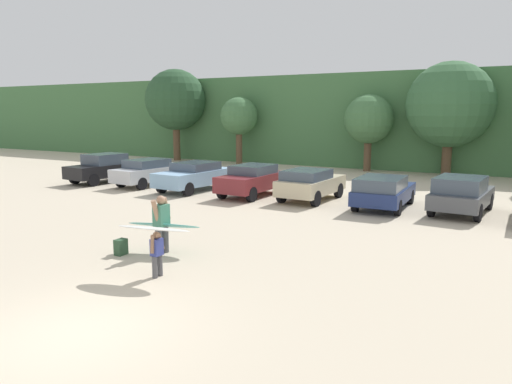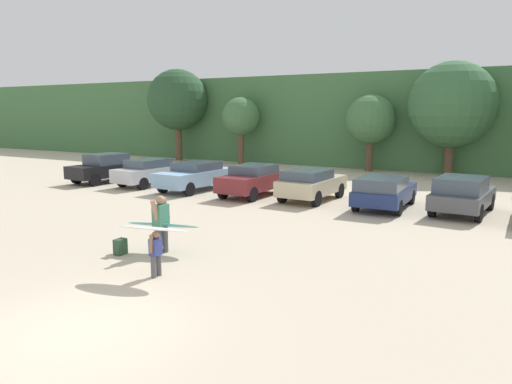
{
  "view_description": "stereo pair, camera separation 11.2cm",
  "coord_description": "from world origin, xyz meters",
  "px_view_note": "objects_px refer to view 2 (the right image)",
  "views": [
    {
      "loc": [
        6.87,
        -5.6,
        3.98
      ],
      "look_at": [
        -1.09,
        8.69,
        1.27
      ],
      "focal_mm": 33.65,
      "sensor_mm": 36.0,
      "label": 1
    },
    {
      "loc": [
        6.97,
        -5.55,
        3.98
      ],
      "look_at": [
        -1.09,
        8.69,
        1.27
      ],
      "focal_mm": 33.65,
      "sensor_mm": 36.0,
      "label": 2
    }
  ],
  "objects_px": {
    "person_child": "(156,251)",
    "parked_car_black": "(107,167)",
    "person_adult": "(161,221)",
    "surfboard_teal": "(163,225)",
    "parked_car_maroon": "(253,180)",
    "backpack_dropped": "(120,247)",
    "parked_car_navy": "(384,191)",
    "parked_car_dark_gray": "(462,194)",
    "surfboard_white": "(152,228)",
    "parked_car_silver": "(153,171)",
    "parked_car_sky_blue": "(195,175)",
    "parked_car_champagne": "(311,183)"
  },
  "relations": [
    {
      "from": "parked_car_dark_gray",
      "to": "person_child",
      "type": "bearing_deg",
      "value": 158.89
    },
    {
      "from": "parked_car_black",
      "to": "parked_car_dark_gray",
      "type": "relative_size",
      "value": 1.09
    },
    {
      "from": "parked_car_black",
      "to": "surfboard_white",
      "type": "height_order",
      "value": "parked_car_black"
    },
    {
      "from": "person_child",
      "to": "parked_car_black",
      "type": "bearing_deg",
      "value": -39.97
    },
    {
      "from": "parked_car_champagne",
      "to": "parked_car_black",
      "type": "bearing_deg",
      "value": 93.72
    },
    {
      "from": "parked_car_navy",
      "to": "parked_car_maroon",
      "type": "bearing_deg",
      "value": 88.53
    },
    {
      "from": "surfboard_teal",
      "to": "parked_car_black",
      "type": "bearing_deg",
      "value": -52.95
    },
    {
      "from": "parked_car_sky_blue",
      "to": "parked_car_navy",
      "type": "height_order",
      "value": "parked_car_sky_blue"
    },
    {
      "from": "backpack_dropped",
      "to": "person_adult",
      "type": "bearing_deg",
      "value": 35.4
    },
    {
      "from": "parked_car_sky_blue",
      "to": "person_child",
      "type": "relative_size",
      "value": 3.9
    },
    {
      "from": "parked_car_navy",
      "to": "backpack_dropped",
      "type": "xyz_separation_m",
      "value": [
        -4.77,
        -10.28,
        -0.53
      ]
    },
    {
      "from": "parked_car_champagne",
      "to": "parked_car_dark_gray",
      "type": "relative_size",
      "value": 0.96
    },
    {
      "from": "parked_car_navy",
      "to": "parked_car_dark_gray",
      "type": "height_order",
      "value": "parked_car_dark_gray"
    },
    {
      "from": "parked_car_black",
      "to": "person_child",
      "type": "height_order",
      "value": "parked_car_black"
    },
    {
      "from": "parked_car_silver",
      "to": "parked_car_black",
      "type": "bearing_deg",
      "value": 101.6
    },
    {
      "from": "parked_car_silver",
      "to": "parked_car_navy",
      "type": "xyz_separation_m",
      "value": [
        12.94,
        -0.34,
        -0.02
      ]
    },
    {
      "from": "parked_car_silver",
      "to": "parked_car_champagne",
      "type": "xyz_separation_m",
      "value": [
        9.54,
        -0.1,
        0.02
      ]
    },
    {
      "from": "parked_car_dark_gray",
      "to": "person_adult",
      "type": "relative_size",
      "value": 2.48
    },
    {
      "from": "person_adult",
      "to": "surfboard_teal",
      "type": "xyz_separation_m",
      "value": [
        -0.03,
        0.12,
        -0.15
      ]
    },
    {
      "from": "parked_car_silver",
      "to": "backpack_dropped",
      "type": "relative_size",
      "value": 10.83
    },
    {
      "from": "parked_car_navy",
      "to": "parked_car_champagne",
      "type": "bearing_deg",
      "value": 84.26
    },
    {
      "from": "parked_car_dark_gray",
      "to": "person_adult",
      "type": "distance_m",
      "value": 12.14
    },
    {
      "from": "parked_car_black",
      "to": "parked_car_maroon",
      "type": "xyz_separation_m",
      "value": [
        9.77,
        0.03,
        -0.04
      ]
    },
    {
      "from": "parked_car_black",
      "to": "parked_car_sky_blue",
      "type": "relative_size",
      "value": 1.02
    },
    {
      "from": "backpack_dropped",
      "to": "parked_car_sky_blue",
      "type": "bearing_deg",
      "value": 115.93
    },
    {
      "from": "parked_car_silver",
      "to": "parked_car_navy",
      "type": "relative_size",
      "value": 1.16
    },
    {
      "from": "parked_car_maroon",
      "to": "backpack_dropped",
      "type": "xyz_separation_m",
      "value": [
        1.56,
        -10.26,
        -0.58
      ]
    },
    {
      "from": "parked_car_silver",
      "to": "surfboard_white",
      "type": "distance_m",
      "value": 15.53
    },
    {
      "from": "parked_car_black",
      "to": "parked_car_dark_gray",
      "type": "distance_m",
      "value": 19.09
    },
    {
      "from": "parked_car_dark_gray",
      "to": "backpack_dropped",
      "type": "xyz_separation_m",
      "value": [
        -7.75,
        -10.72,
        -0.58
      ]
    },
    {
      "from": "parked_car_sky_blue",
      "to": "person_child",
      "type": "height_order",
      "value": "parked_car_sky_blue"
    },
    {
      "from": "surfboard_white",
      "to": "person_child",
      "type": "bearing_deg",
      "value": -121.63
    },
    {
      "from": "parked_car_navy",
      "to": "parked_car_dark_gray",
      "type": "bearing_deg",
      "value": -83.2
    },
    {
      "from": "parked_car_black",
      "to": "parked_car_maroon",
      "type": "bearing_deg",
      "value": -84.73
    },
    {
      "from": "parked_car_dark_gray",
      "to": "parked_car_sky_blue",
      "type": "bearing_deg",
      "value": 96.81
    },
    {
      "from": "parked_car_champagne",
      "to": "person_adult",
      "type": "relative_size",
      "value": 2.38
    },
    {
      "from": "parked_car_navy",
      "to": "surfboard_white",
      "type": "height_order",
      "value": "parked_car_navy"
    },
    {
      "from": "parked_car_maroon",
      "to": "person_child",
      "type": "xyz_separation_m",
      "value": [
        3.7,
        -11.19,
        -0.16
      ]
    },
    {
      "from": "parked_car_black",
      "to": "parked_car_dark_gray",
      "type": "xyz_separation_m",
      "value": [
        19.08,
        0.49,
        -0.04
      ]
    },
    {
      "from": "parked_car_sky_blue",
      "to": "person_adult",
      "type": "relative_size",
      "value": 2.64
    },
    {
      "from": "parked_car_champagne",
      "to": "parked_car_dark_gray",
      "type": "height_order",
      "value": "parked_car_dark_gray"
    },
    {
      "from": "backpack_dropped",
      "to": "parked_car_black",
      "type": "bearing_deg",
      "value": 137.91
    },
    {
      "from": "person_child",
      "to": "surfboard_teal",
      "type": "distance_m",
      "value": 2.12
    },
    {
      "from": "parked_car_navy",
      "to": "surfboard_teal",
      "type": "xyz_separation_m",
      "value": [
        -3.85,
        -9.49,
        0.05
      ]
    },
    {
      "from": "backpack_dropped",
      "to": "surfboard_white",
      "type": "bearing_deg",
      "value": -25.35
    },
    {
      "from": "parked_car_black",
      "to": "person_adult",
      "type": "relative_size",
      "value": 2.7
    },
    {
      "from": "parked_car_dark_gray",
      "to": "person_child",
      "type": "distance_m",
      "value": 12.94
    },
    {
      "from": "parked_car_silver",
      "to": "parked_car_sky_blue",
      "type": "relative_size",
      "value": 1.1
    },
    {
      "from": "parked_car_sky_blue",
      "to": "person_child",
      "type": "distance_m",
      "value": 13.24
    },
    {
      "from": "parked_car_maroon",
      "to": "parked_car_champagne",
      "type": "height_order",
      "value": "parked_car_maroon"
    }
  ]
}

